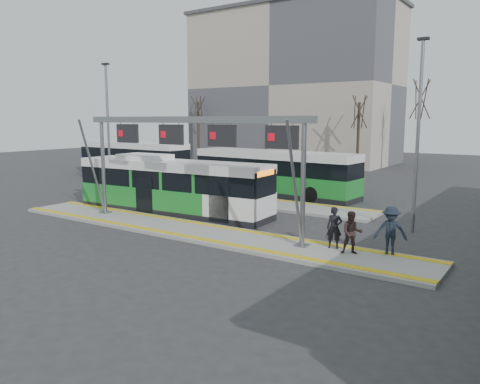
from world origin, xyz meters
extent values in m
plane|color=#2D2D30|center=(0.00, 0.00, 0.00)|extent=(120.00, 120.00, 0.00)
cube|color=gray|center=(0.00, 0.00, 0.07)|extent=(22.00, 3.00, 0.15)
cube|color=gray|center=(-4.00, 8.00, 0.07)|extent=(20.00, 3.00, 0.15)
cube|color=gold|center=(0.00, 1.15, 0.16)|extent=(22.00, 0.35, 0.02)
cube|color=gold|center=(0.00, -1.15, 0.16)|extent=(22.00, 0.35, 0.02)
cube|color=gold|center=(-4.00, 9.15, 0.16)|extent=(20.00, 0.35, 0.02)
cylinder|color=slate|center=(-6.50, 0.30, 2.67)|extent=(0.20, 0.20, 5.05)
cube|color=slate|center=(-6.50, 0.30, 0.18)|extent=(0.50, 0.50, 0.06)
cylinder|color=slate|center=(-6.50, -0.40, 2.67)|extent=(0.12, 1.46, 4.90)
cylinder|color=slate|center=(5.50, 0.30, 2.67)|extent=(0.20, 0.20, 5.05)
cube|color=slate|center=(5.50, 0.30, 0.18)|extent=(0.50, 0.50, 0.06)
cylinder|color=slate|center=(5.50, -0.40, 2.67)|extent=(0.12, 1.46, 4.90)
cube|color=slate|center=(-0.50, 0.30, 5.20)|extent=(13.00, 0.25, 0.30)
cube|color=black|center=(-4.50, 0.30, 4.50)|extent=(1.50, 0.12, 0.95)
cube|color=red|center=(-4.95, 0.23, 4.50)|extent=(0.32, 0.02, 0.32)
cube|color=black|center=(-1.50, 0.30, 4.50)|extent=(1.50, 0.12, 0.95)
cube|color=red|center=(-1.95, 0.23, 4.50)|extent=(0.32, 0.02, 0.32)
cube|color=black|center=(1.50, 0.30, 4.50)|extent=(1.50, 0.12, 0.95)
cube|color=red|center=(1.05, 0.23, 4.50)|extent=(0.32, 0.02, 0.32)
cube|color=black|center=(4.50, 0.30, 4.50)|extent=(1.50, 0.12, 0.95)
cube|color=red|center=(4.05, 0.23, 4.50)|extent=(0.32, 0.02, 0.32)
cube|color=#AA9D8D|center=(-14.00, 36.00, 9.00)|extent=(24.00, 12.00, 18.00)
cube|color=#3F3F42|center=(-14.00, 36.00, 18.20)|extent=(24.50, 12.50, 0.40)
cube|color=black|center=(-3.93, 2.92, 0.17)|extent=(11.90, 3.25, 0.34)
cube|color=#1B7F2A|center=(-3.93, 2.92, 0.91)|extent=(11.90, 3.25, 1.13)
cube|color=black|center=(-3.93, 2.92, 1.96)|extent=(11.89, 3.17, 0.98)
cube|color=white|center=(-3.93, 2.92, 2.70)|extent=(11.90, 3.25, 0.49)
cube|color=orange|center=(1.93, 3.30, 2.60)|extent=(0.16, 1.75, 0.27)
cube|color=white|center=(-5.88, 2.80, 3.09)|extent=(3.05, 1.93, 0.29)
cylinder|color=black|center=(-7.97, 1.56, 0.49)|extent=(1.00, 0.36, 0.98)
cylinder|color=black|center=(-8.11, 3.76, 0.49)|extent=(1.00, 0.36, 0.98)
cylinder|color=black|center=(-0.34, 2.05, 0.49)|extent=(1.00, 0.36, 0.98)
cylinder|color=black|center=(-0.48, 4.24, 0.49)|extent=(1.00, 0.36, 0.98)
cube|color=black|center=(-2.54, 11.76, 0.18)|extent=(12.31, 3.37, 0.35)
cube|color=#1B7F2A|center=(-2.54, 11.76, 0.94)|extent=(12.31, 3.37, 1.17)
cube|color=black|center=(-2.54, 11.76, 2.03)|extent=(12.30, 3.29, 1.01)
cube|color=white|center=(-2.54, 11.76, 2.79)|extent=(12.31, 3.37, 0.51)
cylinder|color=black|center=(-6.87, 10.89, 0.51)|extent=(1.03, 0.37, 1.01)
cylinder|color=black|center=(-6.72, 13.17, 0.51)|extent=(1.03, 0.37, 1.01)
cylinder|color=black|center=(1.02, 10.38, 0.51)|extent=(1.03, 0.37, 1.01)
cylinder|color=black|center=(1.17, 12.66, 0.51)|extent=(1.03, 0.37, 1.01)
cube|color=black|center=(-18.94, 13.87, 0.18)|extent=(11.99, 2.92, 0.36)
cube|color=#1A25A0|center=(-18.94, 13.87, 0.96)|extent=(11.99, 2.92, 1.19)
cube|color=black|center=(-18.94, 13.87, 2.07)|extent=(11.99, 2.84, 1.04)
cube|color=white|center=(-18.94, 13.87, 2.85)|extent=(11.99, 2.92, 0.52)
cylinder|color=black|center=(-23.15, 12.79, 0.52)|extent=(1.04, 0.34, 1.04)
cylinder|color=black|center=(-23.09, 15.14, 0.52)|extent=(1.04, 0.34, 1.04)
cylinder|color=black|center=(-15.39, 12.61, 0.52)|extent=(1.04, 0.34, 1.04)
cylinder|color=black|center=(-15.34, 14.96, 0.52)|extent=(1.04, 0.34, 1.04)
imported|color=black|center=(6.68, 0.75, 0.98)|extent=(0.71, 0.61, 1.65)
imported|color=black|center=(7.56, 0.37, 0.97)|extent=(0.99, 0.91, 1.64)
imported|color=black|center=(8.80, 1.10, 1.07)|extent=(1.34, 1.00, 1.85)
cylinder|color=#382B21|center=(-2.46, 27.61, 3.41)|extent=(0.28, 0.28, 6.82)
cylinder|color=#382B21|center=(2.22, 31.28, 4.11)|extent=(0.28, 0.28, 8.21)
cylinder|color=#382B21|center=(-23.28, 28.71, 3.67)|extent=(0.28, 0.28, 7.33)
cylinder|color=slate|center=(-10.75, 4.29, 4.36)|extent=(0.16, 0.16, 8.72)
cube|color=black|center=(-10.75, 4.29, 8.72)|extent=(0.50, 0.25, 0.12)
cylinder|color=slate|center=(8.41, 5.86, 4.35)|extent=(0.16, 0.16, 8.71)
cube|color=black|center=(8.41, 5.86, 8.71)|extent=(0.50, 0.25, 0.12)
camera|label=1|loc=(13.82, -16.23, 5.21)|focal=35.00mm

